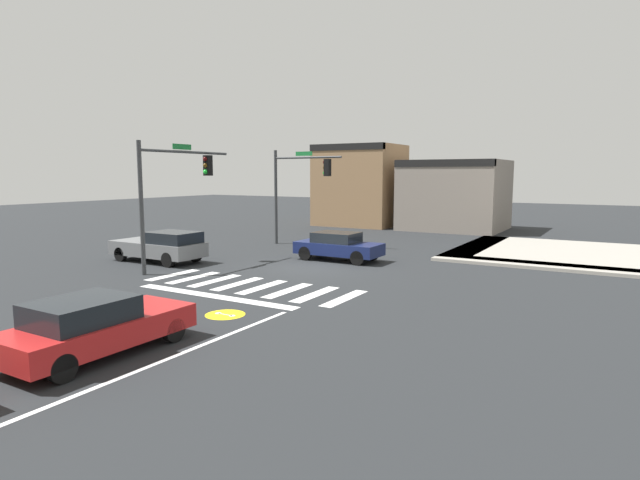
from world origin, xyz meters
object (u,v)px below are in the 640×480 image
at_px(traffic_signal_southwest, 175,181).
at_px(traffic_signal_northwest, 298,180).
at_px(car_navy, 338,246).
at_px(car_gray, 161,246).
at_px(car_red, 95,326).

xyz_separation_m(traffic_signal_southwest, traffic_signal_northwest, (0.65, 8.93, -0.06)).
bearing_deg(car_navy, car_gray, -146.04).
xyz_separation_m(traffic_signal_northwest, car_navy, (4.53, -3.48, -3.09)).
bearing_deg(traffic_signal_southwest, car_red, -143.40).
height_order(traffic_signal_southwest, car_gray, traffic_signal_southwest).
xyz_separation_m(car_gray, car_navy, (6.97, 4.69, -0.06)).
bearing_deg(car_navy, traffic_signal_southwest, -133.57).
distance_m(car_red, car_gray, 13.07).
bearing_deg(car_gray, car_navy, -146.04).
distance_m(traffic_signal_southwest, traffic_signal_northwest, 8.95).
distance_m(traffic_signal_northwest, car_gray, 9.06).
bearing_deg(traffic_signal_southwest, car_navy, -43.57).
distance_m(car_gray, car_navy, 8.40).
bearing_deg(traffic_signal_southwest, car_gray, 67.33).
relative_size(traffic_signal_northwest, car_red, 1.26).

